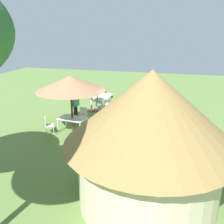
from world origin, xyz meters
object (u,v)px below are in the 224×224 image
thatched_hut (150,134)px  guest_beside_umbrella (75,103)px  standing_watcher (168,100)px  patio_chair_east_end (88,129)px  guest_behind_table (107,115)px  patio_dining_table (72,119)px  patio_chair_near_lawn (83,114)px  zebra_by_umbrella (100,98)px  shade_umbrella (70,83)px  striped_lounge_chair (151,120)px  zebra_nearest_camera (163,126)px  patio_chair_near_hut (48,124)px

thatched_hut → guest_beside_umbrella: thatched_hut is taller
thatched_hut → standing_watcher: thatched_hut is taller
patio_chair_east_end → guest_behind_table: guest_behind_table is taller
patio_dining_table → patio_chair_near_lawn: size_ratio=1.66×
patio_dining_table → zebra_by_umbrella: (-0.52, -2.96, 0.40)m
patio_dining_table → guest_beside_umbrella: guest_beside_umbrella is taller
thatched_hut → shade_umbrella: bearing=-45.4°
striped_lounge_chair → zebra_nearest_camera: size_ratio=0.43×
shade_umbrella → striped_lounge_chair: size_ratio=3.97×
striped_lounge_chair → guest_beside_umbrella: bearing=-177.4°
patio_chair_near_lawn → patio_chair_east_end: bearing=121.6°
thatched_hut → patio_chair_east_end: (3.29, -3.79, -1.67)m
zebra_by_umbrella → patio_chair_east_end: bearing=46.6°
striped_lounge_chair → patio_chair_near_hut: bearing=-155.1°
striped_lounge_chair → zebra_nearest_camera: zebra_nearest_camera is taller
patio_chair_near_hut → thatched_hut: bearing=25.4°
patio_chair_near_hut → zebra_by_umbrella: 3.95m
guest_behind_table → zebra_by_umbrella: bearing=-29.9°
patio_dining_table → zebra_nearest_camera: 4.56m
shade_umbrella → zebra_by_umbrella: (-0.52, -2.96, -1.47)m
patio_chair_near_lawn → thatched_hut: bearing=130.8°
standing_watcher → zebra_nearest_camera: 4.13m
zebra_by_umbrella → guest_behind_table: bearing=62.6°
thatched_hut → zebra_by_umbrella: 8.39m
patio_chair_near_lawn → zebra_by_umbrella: size_ratio=0.48×
standing_watcher → striped_lounge_chair: standing_watcher is taller
patio_dining_table → patio_chair_near_hut: 1.24m
guest_beside_umbrella → patio_chair_near_hut: bearing=-176.1°
zebra_by_umbrella → zebra_nearest_camera: bearing=87.7°
patio_chair_near_hut → zebra_nearest_camera: 5.63m
thatched_hut → striped_lounge_chair: size_ratio=5.76×
patio_dining_table → patio_chair_near_hut: size_ratio=1.66×
patio_chair_east_end → patio_dining_table: bearing=90.0°
thatched_hut → striped_lounge_chair: thatched_hut is taller
shade_umbrella → standing_watcher: 6.05m
patio_chair_near_lawn → guest_beside_umbrella: size_ratio=0.52×
patio_chair_east_end → guest_behind_table: size_ratio=0.55×
patio_dining_table → zebra_nearest_camera: size_ratio=0.76×
patio_chair_near_hut → guest_behind_table: guest_behind_table is taller
patio_dining_table → guest_beside_umbrella: size_ratio=0.87×
standing_watcher → zebra_nearest_camera: bearing=126.3°
patio_chair_near_lawn → patio_dining_table: bearing=90.0°
patio_chair_near_hut → patio_chair_near_lawn: size_ratio=1.00×
guest_beside_umbrella → striped_lounge_chair: (-4.28, -0.48, -0.79)m
zebra_nearest_camera → zebra_by_umbrella: size_ratio=1.04×
zebra_nearest_camera → thatched_hut: bearing=116.8°
patio_dining_table → zebra_by_umbrella: 3.04m
shade_umbrella → patio_chair_near_hut: size_ratio=3.76×
thatched_hut → patio_chair_near_lawn: thatched_hut is taller
patio_chair_near_hut → striped_lounge_chair: (-4.87, -2.67, -0.27)m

